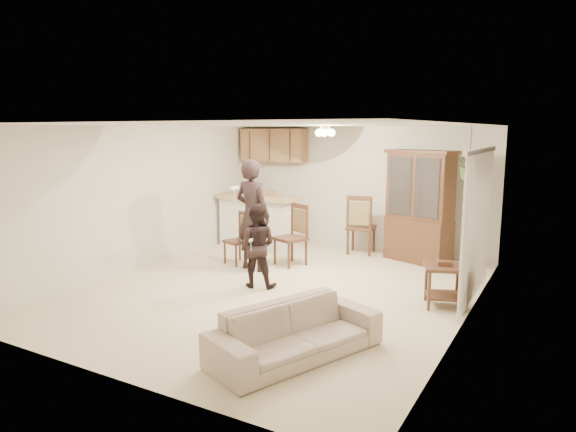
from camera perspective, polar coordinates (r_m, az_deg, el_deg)
The scene contains 23 objects.
floor at distance 7.96m, azimuth -1.13°, elevation -8.20°, with size 6.50×6.50×0.00m, color beige.
ceiling at distance 7.58m, azimuth -1.19°, elevation 10.10°, with size 5.50×6.50×0.02m, color white.
wall_back at distance 10.58m, azimuth 7.80°, elevation 3.07°, with size 5.50×0.02×2.50m, color silver.
wall_front at distance 5.19m, azimuth -19.69°, elevation -4.12°, with size 5.50×0.02×2.50m, color silver.
wall_left at distance 9.36m, azimuth -15.85°, elevation 1.96°, with size 0.02×6.50×2.50m, color silver.
wall_right at distance 6.73m, azimuth 19.47°, elevation -1.07°, with size 0.02×6.50×2.50m, color silver.
breakfast_bar at distance 10.73m, azimuth -3.31°, elevation -0.82°, with size 1.60×0.55×1.00m, color white.
bar_top at distance 10.64m, azimuth -3.34°, elevation 2.10°, with size 1.75×0.70×0.08m, color tan.
upper_cabinets at distance 11.20m, azimuth -1.61°, elevation 7.87°, with size 1.50×0.34×0.70m, color brown.
vertical_blinds at distance 7.64m, azimuth 20.29°, elevation -1.05°, with size 0.06×2.30×2.10m, color beige, non-canonical shape.
ceiling_fixture at distance 8.55m, azimuth 4.12°, elevation 9.35°, with size 0.36×0.36×0.20m, color #FFE4BF, non-canonical shape.
hanging_plant at distance 9.09m, azimuth 19.53°, elevation 5.36°, with size 0.43×0.37×0.48m, color #325421.
plant_cord at distance 9.07m, azimuth 19.65°, elevation 7.41°, with size 0.01×0.01×0.65m, color black.
sofa at distance 5.62m, azimuth 0.88°, elevation -11.95°, with size 1.87×0.73×0.73m, color beige.
adult at distance 8.92m, azimuth -3.94°, elevation -0.33°, with size 0.66×0.43×1.80m, color black.
child at distance 7.97m, azimuth -3.54°, elevation -3.16°, with size 0.66×0.51×1.35m, color black.
china_hutch at distance 9.72m, azimuth 14.39°, elevation 0.94°, with size 1.40×0.90×2.07m.
side_table at distance 7.48m, azimuth 16.90°, elevation -7.37°, with size 0.68×0.68×0.65m.
chair_bar at distance 9.45m, azimuth -5.58°, elevation -3.72°, with size 0.53×0.53×0.94m.
chair_hutch_left at distance 9.31m, azimuth 0.28°, elevation -3.59°, with size 0.63×0.63×1.10m.
chair_hutch_right at distance 10.29m, azimuth 8.11°, elevation -2.30°, with size 0.59×0.59×1.18m.
controller_adult at distance 8.50m, azimuth -5.99°, elevation 3.15°, with size 0.05×0.17×0.05m, color white.
controller_child at distance 7.66m, azimuth -4.15°, elevation -2.71°, with size 0.03×0.11×0.03m, color white.
Camera 1 is at (3.84, -6.54, 2.43)m, focal length 32.00 mm.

